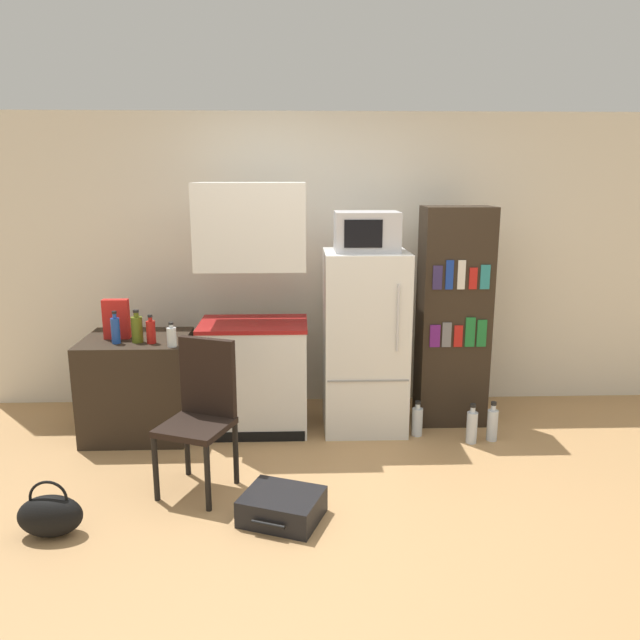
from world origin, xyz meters
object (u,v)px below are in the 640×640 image
Objects in this scene: bottle_blue_soda at (115,330)px; suitcase_large_flat at (282,507)px; bottle_olive_oil at (137,329)px; handbag at (50,515)px; side_table at (138,386)px; bookshelf at (453,317)px; microwave at (367,232)px; cereal_box at (116,319)px; kitchen_hutch at (253,320)px; water_bottle_middle at (472,426)px; bottle_ketchup_red at (151,331)px; water_bottle_front at (492,424)px; refrigerator at (365,342)px; water_bottle_back at (417,421)px; bottle_clear_short at (172,336)px; chair at (202,404)px.

suitcase_large_flat is (1.23, -1.16, -0.79)m from bottle_blue_soda.
bottle_olive_oil is 1.52m from handbag.
side_table is 1.43× the size of suitcase_large_flat.
bottle_olive_oil is (-2.42, -0.29, 0.00)m from bookshelf.
bookshelf reaches higher than bottle_blue_soda.
side_table is 1.63× the size of microwave.
cereal_box is at bearing -177.96° from microwave.
bottle_olive_oil is at bearing -32.89° from cereal_box.
bottle_olive_oil is 0.82× the size of cereal_box.
handbag is at bearing -148.65° from bookshelf.
suitcase_large_flat is at bearing -114.44° from microwave.
kitchen_hutch is at bearing 179.51° from microwave.
water_bottle_middle is (2.67, -0.28, -0.79)m from cereal_box.
side_table is 0.45× the size of bookshelf.
bottle_ketchup_red is 0.69× the size of water_bottle_front.
kitchen_hutch is at bearing 179.60° from refrigerator.
kitchen_hutch reaches higher than bottle_olive_oil.
bookshelf is at bearing 3.77° from side_table.
bottle_olive_oil is 0.87× the size of water_bottle_back.
suitcase_large_flat is at bearing -145.92° from water_bottle_front.
kitchen_hutch reaches higher than suitcase_large_flat.
bottle_ketchup_red is 0.39× the size of suitcase_large_flat.
suitcase_large_flat is at bearing -52.50° from bottle_clear_short.
handbag is at bearing -142.05° from microwave.
microwave is 0.27× the size of bookshelf.
bottle_blue_soda is at bearing 178.11° from water_bottle_front.
cereal_box is 0.83× the size of handbag.
water_bottle_middle reaches higher than water_bottle_back.
suitcase_large_flat is (-1.34, -1.48, -0.79)m from bookshelf.
cereal_box is (-1.02, -0.07, 0.04)m from kitchen_hutch.
kitchen_hutch is at bearing 17.14° from bottle_ketchup_red.
bottle_ketchup_red is (-1.60, -0.22, 0.15)m from refrigerator.
water_bottle_middle is at bearing -81.68° from bookshelf.
bookshelf is at bearing 7.11° from bottle_blue_soda.
handbag is (-1.05, -1.50, -0.76)m from kitchen_hutch.
handbag is at bearing -150.66° from water_bottle_back.
refrigerator reaches higher than suitcase_large_flat.
chair is 1.78× the size of suitcase_large_flat.
microwave is 1.99m from bottle_blue_soda.
suitcase_large_flat is (0.81, -1.05, -0.76)m from bottle_clear_short.
bottle_ketchup_red is at bearing 177.01° from water_bottle_middle.
kitchen_hutch is at bearing 121.21° from suitcase_large_flat.
refrigerator is at bearing 12.50° from bottle_clear_short.
bottle_clear_short is at bearing -176.16° from water_bottle_back.
bottle_blue_soda reaches higher than water_bottle_back.
suitcase_large_flat is 1.30m from handbag.
water_bottle_middle is (2.21, -0.03, -0.71)m from bottle_clear_short.
bottle_blue_soda is at bearing -179.54° from water_bottle_back.
refrigerator is at bearing 86.75° from suitcase_large_flat.
handbag is (-1.29, -0.12, 0.04)m from suitcase_large_flat.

